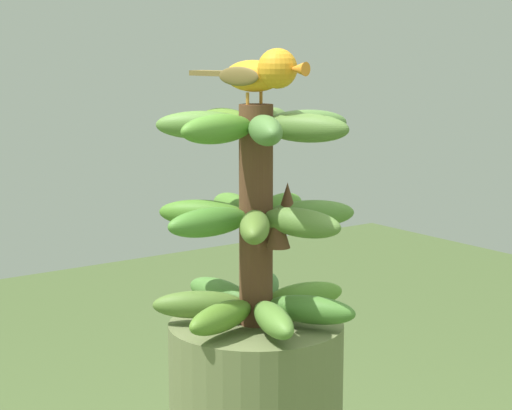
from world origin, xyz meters
TOP-DOWN VIEW (x-y plane):
  - banana_bunch at (0.00, 0.00)m, footprint 0.32×0.32m
  - perched_bird at (0.01, 0.00)m, footprint 0.22×0.08m

SIDE VIEW (x-z plane):
  - banana_bunch at x=0.00m, z-range 0.93..1.26m
  - perched_bird at x=0.01m, z-range 1.27..1.35m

